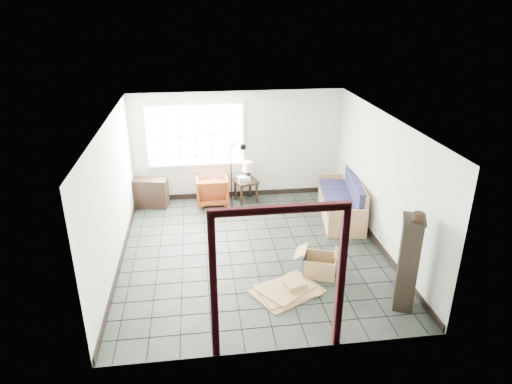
{
  "coord_description": "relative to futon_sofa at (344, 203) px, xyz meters",
  "views": [
    {
      "loc": [
        -0.96,
        -7.67,
        4.51
      ],
      "look_at": [
        0.11,
        0.3,
        1.12
      ],
      "focal_mm": 32.0,
      "sensor_mm": 36.0,
      "label": 1
    }
  ],
  "objects": [
    {
      "name": "open_box",
      "position": [
        -1.14,
        -2.22,
        -0.16
      ],
      "size": [
        0.98,
        0.7,
        0.5
      ],
      "rotation": [
        0.0,
        0.0,
        -0.35
      ],
      "color": "#A5844F",
      "rests_on": "ground"
    },
    {
      "name": "armchair",
      "position": [
        -2.88,
        1.13,
        0.04
      ],
      "size": [
        0.74,
        0.7,
        0.75
      ],
      "primitive_type": "imported",
      "rotation": [
        0.0,
        0.0,
        3.15
      ],
      "color": "#895314",
      "rests_on": "ground"
    },
    {
      "name": "cardboard_pile",
      "position": [
        -1.8,
        -2.67,
        -0.3
      ],
      "size": [
        1.33,
        1.2,
        0.16
      ],
      "rotation": [
        0.0,
        0.0,
        0.43
      ],
      "color": "#A5844F",
      "rests_on": "ground"
    },
    {
      "name": "table_lamp",
      "position": [
        -2.01,
        1.19,
        0.51
      ],
      "size": [
        0.38,
        0.38,
        0.45
      ],
      "rotation": [
        0.0,
        0.0,
        -0.39
      ],
      "color": "black",
      "rests_on": "side_table"
    },
    {
      "name": "projector",
      "position": [
        -2.12,
        1.13,
        0.25
      ],
      "size": [
        0.3,
        0.26,
        0.1
      ],
      "rotation": [
        0.0,
        0.0,
        0.18
      ],
      "color": "silver",
      "rests_on": "side_table"
    },
    {
      "name": "ground",
      "position": [
        -2.22,
        -1.27,
        -0.34
      ],
      "size": [
        5.5,
        5.5,
        0.0
      ],
      "primitive_type": "plane",
      "color": "black",
      "rests_on": "ground"
    },
    {
      "name": "pot",
      "position": [
        -0.05,
        -3.35,
        1.28
      ],
      "size": [
        0.18,
        0.18,
        0.12
      ],
      "rotation": [
        0.0,
        0.0,
        -0.16
      ],
      "color": "black",
      "rests_on": "tall_shelf"
    },
    {
      "name": "futon_sofa",
      "position": [
        0.0,
        0.0,
        0.0
      ],
      "size": [
        1.14,
        2.21,
        0.94
      ],
      "rotation": [
        0.0,
        0.0,
        -0.17
      ],
      "color": "#966144",
      "rests_on": "ground"
    },
    {
      "name": "room_shell",
      "position": [
        -2.22,
        -1.24,
        1.34
      ],
      "size": [
        5.02,
        5.52,
        2.61
      ],
      "color": "beige",
      "rests_on": "ground"
    },
    {
      "name": "floor_lamp",
      "position": [
        -2.34,
        0.5,
        0.58
      ],
      "size": [
        0.48,
        0.3,
        1.73
      ],
      "rotation": [
        0.0,
        0.0,
        0.12
      ],
      "color": "black",
      "rests_on": "ground"
    },
    {
      "name": "side_table",
      "position": [
        -2.07,
        1.13,
        0.11
      ],
      "size": [
        0.61,
        0.61,
        0.54
      ],
      "rotation": [
        0.0,
        0.0,
        0.29
      ],
      "color": "black",
      "rests_on": "ground"
    },
    {
      "name": "window_panel",
      "position": [
        -3.22,
        1.44,
        1.26
      ],
      "size": [
        2.32,
        0.08,
        1.52
      ],
      "color": "silver",
      "rests_on": "ground"
    },
    {
      "name": "doorway_trim",
      "position": [
        -2.22,
        -3.97,
        1.04
      ],
      "size": [
        1.8,
        0.08,
        2.2
      ],
      "color": "#390D12",
      "rests_on": "ground"
    },
    {
      "name": "tall_shelf",
      "position": [
        -0.07,
        -3.28,
        0.45
      ],
      "size": [
        0.47,
        0.52,
        1.56
      ],
      "rotation": [
        0.0,
        0.0,
        -0.42
      ],
      "color": "black",
      "rests_on": "ground"
    },
    {
      "name": "console_shelf",
      "position": [
        -4.37,
        1.13,
        0.0
      ],
      "size": [
        0.93,
        0.51,
        0.68
      ],
      "rotation": [
        0.0,
        0.0,
        -0.2
      ],
      "color": "black",
      "rests_on": "ground"
    }
  ]
}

